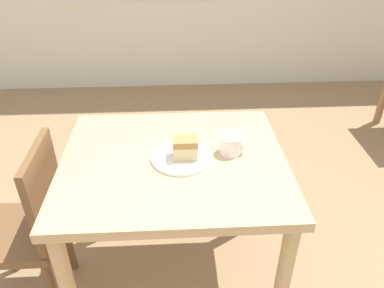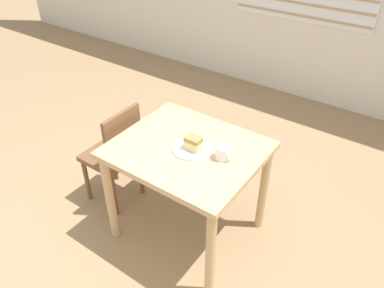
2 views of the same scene
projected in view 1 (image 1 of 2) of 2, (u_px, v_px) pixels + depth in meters
dining_table_near at (174, 182)px, 1.59m from camera, size 0.92×0.79×0.76m
chair_near_window at (29, 225)px, 1.63m from camera, size 0.36×0.36×0.85m
plate at (182, 157)px, 1.53m from camera, size 0.25×0.25×0.01m
cake_slice at (185, 148)px, 1.50m from camera, size 0.10×0.07×0.09m
coffee_mug at (232, 144)px, 1.55m from camera, size 0.10×0.09×0.08m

